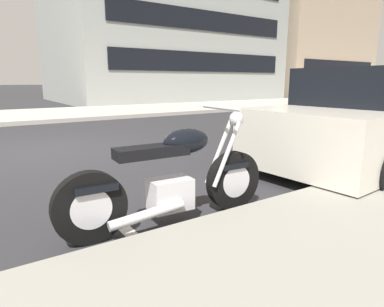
{
  "coord_description": "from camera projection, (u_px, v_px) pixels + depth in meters",
  "views": [
    {
      "loc": [
        -1.06,
        -6.91,
        1.36
      ],
      "look_at": [
        0.8,
        -4.11,
        0.61
      ],
      "focal_mm": 30.81,
      "sensor_mm": 36.0,
      "label": 1
    }
  ],
  "objects": [
    {
      "name": "ground_plane",
      "position": [
        42.0,
        151.0,
        6.48
      ],
      "size": [
        260.0,
        260.0,
        0.0
      ],
      "primitive_type": "plane",
      "color": "#28282B"
    },
    {
      "name": "parking_stall_stripe",
      "position": [
        114.0,
        219.0,
        3.31
      ],
      "size": [
        0.12,
        2.2,
        0.01
      ],
      "primitive_type": "cube",
      "color": "silver",
      "rests_on": "ground"
    },
    {
      "name": "parked_motorcycle",
      "position": [
        172.0,
        181.0,
        3.13
      ],
      "size": [
        2.15,
        0.62,
        1.11
      ],
      "rotation": [
        0.0,
        0.0,
        -0.05
      ],
      "color": "black",
      "rests_on": "ground"
    },
    {
      "name": "sidewalk_far_curb",
      "position": [
        247.0,
        104.0,
        18.66
      ],
      "size": [
        120.0,
        5.0,
        0.14
      ],
      "primitive_type": "cube",
      "color": "#ADA89E",
      "rests_on": "ground"
    },
    {
      "name": "townhouse_far_uphill",
      "position": [
        158.0,
        20.0,
        23.31
      ],
      "size": [
        14.02,
        11.6,
        11.11
      ],
      "color": "#939993",
      "rests_on": "ground"
    },
    {
      "name": "parked_car_at_intersection",
      "position": [
        373.0,
        121.0,
        5.37
      ],
      "size": [
        4.58,
        2.15,
        1.55
      ],
      "rotation": [
        0.0,
        0.0,
        0.06
      ],
      "color": "beige",
      "rests_on": "ground"
    },
    {
      "name": "townhouse_corner_block",
      "position": [
        294.0,
        35.0,
        29.85
      ],
      "size": [
        10.71,
        9.68,
        10.93
      ],
      "color": "tan",
      "rests_on": "ground"
    }
  ]
}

